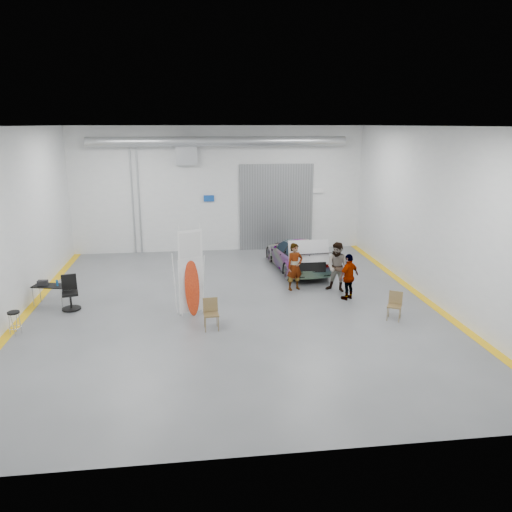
{
  "coord_description": "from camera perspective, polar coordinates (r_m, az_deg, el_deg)",
  "views": [
    {
      "loc": [
        -1.24,
        -16.06,
        6.07
      ],
      "look_at": [
        0.91,
        1.01,
        1.5
      ],
      "focal_mm": 35.0,
      "sensor_mm": 36.0,
      "label": 1
    }
  ],
  "objects": [
    {
      "name": "ground",
      "position": [
        17.21,
        -2.61,
        -5.79
      ],
      "size": [
        16.0,
        16.0,
        0.0
      ],
      "primitive_type": "plane",
      "color": "#585A5E",
      "rests_on": "ground"
    },
    {
      "name": "person_a",
      "position": [
        18.71,
        4.46,
        -1.22
      ],
      "size": [
        0.76,
        0.63,
        1.8
      ],
      "primitive_type": "imported",
      "rotation": [
        0.0,
        0.0,
        0.35
      ],
      "color": "#895E4A",
      "rests_on": "ground"
    },
    {
      "name": "trunk_lid",
      "position": [
        19.24,
        6.05,
        0.65
      ],
      "size": [
        1.58,
        0.96,
        0.04
      ],
      "primitive_type": "cube",
      "color": "silver",
      "rests_on": "sedan_car"
    },
    {
      "name": "folding_chair_far",
      "position": [
        16.6,
        15.48,
        -6.1
      ],
      "size": [
        0.57,
        0.62,
        0.9
      ],
      "rotation": [
        0.0,
        0.0,
        -0.51
      ],
      "color": "brown",
      "rests_on": "ground"
    },
    {
      "name": "shop_stool",
      "position": [
        16.52,
        -25.86,
        -6.92
      ],
      "size": [
        0.37,
        0.37,
        0.72
      ],
      "rotation": [
        0.0,
        0.0,
        0.26
      ],
      "color": "black",
      "rests_on": "ground"
    },
    {
      "name": "surfboard_display",
      "position": [
        16.2,
        -7.7,
        -2.69
      ],
      "size": [
        0.8,
        0.46,
        3.01
      ],
      "rotation": [
        0.0,
        0.0,
        0.38
      ],
      "color": "white",
      "rests_on": "ground"
    },
    {
      "name": "room_shell",
      "position": [
        18.45,
        -2.58,
        8.66
      ],
      "size": [
        14.02,
        16.18,
        6.01
      ],
      "color": "silver",
      "rests_on": "ground"
    },
    {
      "name": "sedan_car",
      "position": [
        21.38,
        4.74,
        0.2
      ],
      "size": [
        2.34,
        4.82,
        1.35
      ],
      "primitive_type": "imported",
      "rotation": [
        0.0,
        0.0,
        3.24
      ],
      "color": "silver",
      "rests_on": "ground"
    },
    {
      "name": "person_c",
      "position": [
        17.95,
        10.56,
        -2.34
      ],
      "size": [
        1.03,
        0.88,
        1.67
      ],
      "primitive_type": "imported",
      "rotation": [
        0.0,
        0.0,
        3.74
      ],
      "color": "#994733",
      "rests_on": "ground"
    },
    {
      "name": "person_b",
      "position": [
        18.72,
        9.36,
        -1.25
      ],
      "size": [
        1.15,
        1.08,
        1.87
      ],
      "primitive_type": "imported",
      "rotation": [
        0.0,
        0.0,
        -0.57
      ],
      "color": "slate",
      "rests_on": "ground"
    },
    {
      "name": "work_table",
      "position": [
        18.58,
        -22.69,
        -3.1
      ],
      "size": [
        1.22,
        0.8,
        0.91
      ],
      "rotation": [
        0.0,
        0.0,
        -0.23
      ],
      "color": "#999CA1",
      "rests_on": "ground"
    },
    {
      "name": "folding_chair_near",
      "position": [
        15.33,
        -5.13,
        -7.31
      ],
      "size": [
        0.48,
        0.49,
        0.95
      ],
      "rotation": [
        0.0,
        0.0,
        0.06
      ],
      "color": "brown",
      "rests_on": "ground"
    },
    {
      "name": "office_chair",
      "position": [
        17.92,
        -20.41,
        -4.17
      ],
      "size": [
        0.62,
        0.64,
        1.16
      ],
      "rotation": [
        0.0,
        0.0,
        0.24
      ],
      "color": "black",
      "rests_on": "ground"
    }
  ]
}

